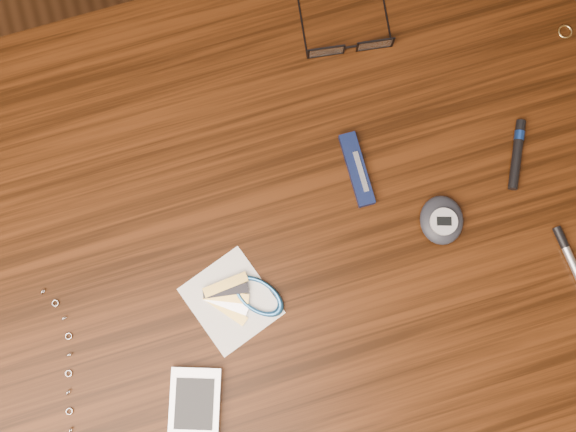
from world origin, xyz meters
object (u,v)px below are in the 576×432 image
at_px(pda_phone, 194,415).
at_px(pocket_knife, 357,170).
at_px(eyeglasses, 350,43).
at_px(pedometer, 442,220).
at_px(silver_pen, 574,267).
at_px(desk, 253,252).
at_px(notepad_keys, 244,298).

height_order(pda_phone, pocket_knife, pda_phone).
height_order(eyeglasses, pocket_knife, eyeglasses).
bearing_deg(pedometer, eyeglasses, 98.79).
height_order(eyeglasses, pedometer, same).
height_order(pedometer, silver_pen, pedometer).
bearing_deg(eyeglasses, pda_phone, -128.82).
distance_m(desk, eyeglasses, 0.31).
xyz_separation_m(pedometer, pocket_knife, (-0.08, 0.09, -0.01)).
xyz_separation_m(eyeglasses, silver_pen, (0.18, -0.35, -0.01)).
relative_size(pda_phone, notepad_keys, 0.92).
relative_size(desk, pocket_knife, 10.54).
height_order(desk, eyeglasses, eyeglasses).
distance_m(pedometer, notepad_keys, 0.26).
relative_size(pedometer, notepad_keys, 0.56).
xyz_separation_m(pda_phone, pocket_knife, (0.27, 0.23, -0.00)).
xyz_separation_m(desk, eyeglasses, (0.19, 0.21, 0.11)).
bearing_deg(eyeglasses, desk, -133.25).
bearing_deg(silver_pen, pda_phone, -175.79).
height_order(desk, pda_phone, pda_phone).
relative_size(eyeglasses, pedometer, 1.74).
relative_size(eyeglasses, notepad_keys, 0.98).
height_order(notepad_keys, pocket_knife, pocket_knife).
relative_size(pda_phone, pocket_knife, 1.29).
height_order(desk, notepad_keys, notepad_keys).
bearing_deg(desk, notepad_keys, -110.43).
distance_m(eyeglasses, silver_pen, 0.39).
bearing_deg(desk, pedometer, -10.81).
bearing_deg(eyeglasses, pedometer, -81.21).
distance_m(pda_phone, pocket_knife, 0.36).
relative_size(notepad_keys, pocket_knife, 1.39).
height_order(pda_phone, silver_pen, pda_phone).
bearing_deg(notepad_keys, silver_pen, -11.32).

